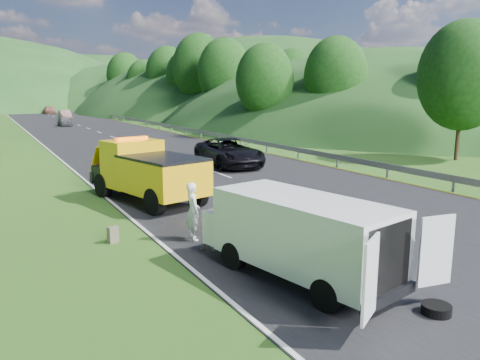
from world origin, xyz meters
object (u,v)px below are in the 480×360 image
worker (334,288)px  child (209,251)px  suitcase (113,234)px  passing_suv (229,166)px  tow_truck (147,171)px  white_van (298,233)px  spare_tire (436,315)px  woman (194,240)px

worker → child: bearing=88.8°
worker → suitcase: 6.93m
child → passing_suv: (7.68, 13.46, 0.00)m
tow_truck → white_van: bearing=-99.5°
passing_suv → child: bearing=-115.0°
child → worker: bearing=-21.6°
spare_tire → white_van: bearing=115.2°
child → spare_tire: (2.46, -5.76, 0.00)m
child → passing_suv: 15.50m
tow_truck → worker: tow_truck is taller
passing_suv → suitcase: bearing=-126.5°
spare_tire → child: bearing=113.1°
worker → spare_tire: (0.98, -2.06, 0.00)m
worker → suitcase: worker is taller
suitcase → passing_suv: passing_suv is taller
suitcase → woman: bearing=-23.0°
spare_tire → passing_suv: 19.92m
white_van → woman: 4.30m
child → suitcase: (-2.22, 2.14, 0.26)m
woman → passing_suv: (7.66, 12.27, 0.00)m
suitcase → spare_tire: 9.19m
child → woman: bearing=135.7°
woman → passing_suv: 14.46m
white_van → spare_tire: white_van is taller
tow_truck → woman: 5.83m
white_van → spare_tire: 3.46m
suitcase → tow_truck: bearing=61.0°
suitcase → passing_suv: 15.04m
white_van → passing_suv: (6.61, 16.27, -1.16)m
woman → suitcase: 2.45m
woman → passing_suv: woman is taller
child → suitcase: bearing=-177.4°
woman → passing_suv: bearing=-24.3°
woman → child: (-0.02, -1.19, 0.00)m
child → spare_tire: 6.27m
tow_truck → woman: bearing=-107.3°
child → tow_truck: bearing=133.3°
woman → spare_tire: size_ratio=2.95×
child → worker: 3.99m
worker → tow_truck: bearing=72.9°
white_van → worker: white_van is taller
worker → spare_tire: 2.28m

